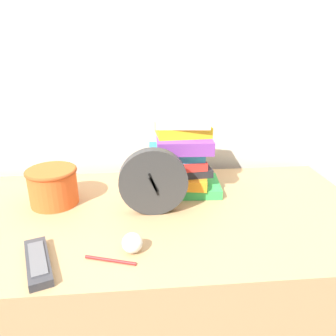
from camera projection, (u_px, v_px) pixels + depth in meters
wall_back at (146, 57)px, 1.24m from camera, size 6.00×0.04×2.40m
desk at (156, 307)px, 1.16m from camera, size 1.35×0.67×0.76m
desk_clock at (153, 182)px, 0.98m from camera, size 0.21×0.04×0.21m
book_stack at (181, 157)px, 1.13m from camera, size 0.27×0.21×0.27m
basket at (53, 185)px, 1.05m from camera, size 0.16×0.16×0.12m
tv_remote at (38, 262)px, 0.78m from camera, size 0.11×0.19×0.02m
crumpled_paper_ball at (132, 243)px, 0.82m from camera, size 0.05×0.05×0.05m
pen at (110, 260)px, 0.79m from camera, size 0.13×0.05×0.01m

